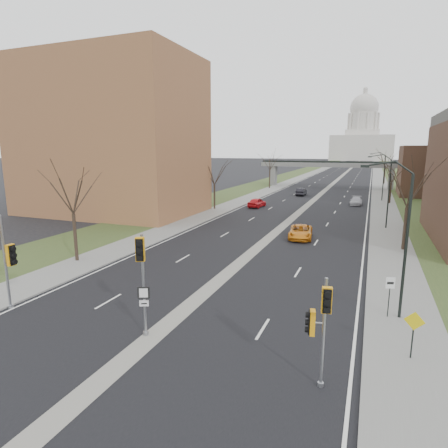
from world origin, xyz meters
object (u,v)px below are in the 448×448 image
Objects in this scene: car_left_far at (301,192)px; signal_pole_right at (320,319)px; signal_pole_median at (142,268)px; car_right_mid at (356,201)px; signal_pole_left at (3,250)px; car_right_near at (301,232)px; car_left_near at (257,202)px; speed_limit_sign at (390,290)px; warning_sign at (414,328)px.

signal_pole_right is at bearing 100.24° from car_left_far.
signal_pole_right is (8.66, -0.97, -0.70)m from signal_pole_median.
signal_pole_median reaches higher than car_right_mid.
signal_pole_left is 1.23× the size of car_right_mid.
car_right_near is 1.10× the size of car_right_mid.
car_left_near is 0.89× the size of car_right_near.
car_left_near reaches higher than car_right_mid.
signal_pole_left is 22.03m from speed_limit_sign.
car_left_near is (-19.43, 40.97, -0.80)m from warning_sign.
car_left_near is (2.19, 43.78, -2.96)m from signal_pole_left.
signal_pole_right is 0.99× the size of car_right_mid.
car_right_near is (-8.03, 17.54, -1.01)m from speed_limit_sign.
speed_limit_sign is at bearing -85.73° from car_right_mid.
warning_sign is at bearing 104.23° from car_left_far.
car_right_near reaches higher than car_right_mid.
signal_pole_left is at bearing -162.52° from warning_sign.
signal_pole_left reaches higher than signal_pole_median.
car_right_near is (3.47, 24.44, -3.00)m from signal_pole_median.
car_left_far reaches higher than car_right_near.
car_left_near is 17.30m from car_right_mid.
signal_pole_right is 2.05× the size of warning_sign.
signal_pole_median is (9.29, 0.12, -0.02)m from signal_pole_left.
signal_pole_left reaches higher than warning_sign.
speed_limit_sign is at bearing 20.28° from signal_pole_left.
signal_pole_left is 27.84m from car_right_near.
car_right_near is at bearing 89.55° from signal_pole_right.
warning_sign is at bearing 9.03° from signal_pole_left.
signal_pole_left reaches higher than car_right_mid.
signal_pole_right is at bearing 115.60° from car_left_near.
signal_pole_median is at bearing 161.59° from signal_pole_right.
car_left_far is (3.97, 18.52, -0.02)m from car_left_near.
signal_pole_left reaches higher than car_left_near.
car_right_near is at bearing 122.25° from warning_sign.
warning_sign is 61.47m from car_left_far.
signal_pole_right is at bearing -30.04° from signal_pole_median.
car_right_mid is at bearing 137.76° from car_left_far.
car_right_near is at bearing 96.09° from speed_limit_sign.
car_left_far is 0.90× the size of car_right_near.
car_left_far is (-14.62, 55.28, -0.96)m from speed_limit_sign.
signal_pole_median reaches higher than warning_sign.
signal_pole_left is 2.45× the size of speed_limit_sign.
speed_limit_sign is (11.50, 6.89, -1.99)m from signal_pole_median.
car_right_near is (-5.20, 25.41, -2.30)m from signal_pole_right.
signal_pole_right reaches higher than warning_sign.
signal_pole_left is 1.07× the size of signal_pole_median.
car_right_near is at bearing 58.27° from signal_pole_median.
signal_pole_median is 2.29× the size of speed_limit_sign.
car_right_mid is (17.19, 52.40, -3.06)m from signal_pole_left.
signal_pole_left is 1.24× the size of car_left_far.
warning_sign is 0.44× the size of car_right_near.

